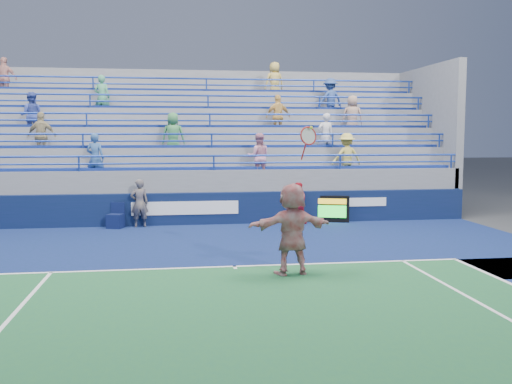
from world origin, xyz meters
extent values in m
plane|color=#333538|center=(0.00, 0.00, 0.00)|extent=(120.00, 120.00, 0.00)
cube|color=#0D2243|center=(0.00, 2.20, 0.01)|extent=(18.00, 8.40, 0.02)
cube|color=white|center=(0.00, 0.00, 0.02)|extent=(11.00, 0.10, 0.01)
cube|color=white|center=(0.00, -0.10, 0.02)|extent=(0.08, 0.30, 0.01)
cube|color=#0A1838|center=(0.00, 6.50, 0.55)|extent=(18.00, 0.30, 1.10)
cube|color=white|center=(-1.00, 6.34, 0.60)|extent=(3.60, 0.02, 0.45)
cube|color=white|center=(5.20, 6.34, 0.70)|extent=(1.80, 0.02, 0.30)
cube|color=slate|center=(0.00, 9.45, 0.55)|extent=(18.00, 5.60, 1.10)
cube|color=slate|center=(0.00, 9.45, 0.93)|extent=(18.00, 5.60, 1.85)
cube|color=navy|center=(0.00, 7.10, 1.90)|extent=(17.40, 0.45, 0.10)
cylinder|color=#1C3B9C|center=(0.00, 6.70, 2.35)|extent=(18.00, 0.07, 0.07)
cube|color=slate|center=(0.00, 9.95, 1.30)|extent=(18.00, 4.60, 2.60)
cube|color=navy|center=(0.00, 8.10, 2.65)|extent=(17.40, 0.45, 0.10)
cylinder|color=#1C3B9C|center=(0.00, 7.70, 3.10)|extent=(18.00, 0.07, 0.07)
cube|color=slate|center=(0.00, 10.45, 1.68)|extent=(18.00, 3.60, 3.35)
cube|color=navy|center=(0.00, 9.10, 3.40)|extent=(17.40, 0.45, 0.10)
cylinder|color=#1C3B9C|center=(0.00, 8.70, 3.85)|extent=(18.00, 0.07, 0.07)
cube|color=slate|center=(0.00, 10.95, 2.05)|extent=(18.00, 2.60, 4.10)
cube|color=navy|center=(0.00, 10.10, 4.15)|extent=(17.40, 0.45, 0.10)
cylinder|color=#1C3B9C|center=(0.00, 9.70, 4.60)|extent=(18.00, 0.07, 0.07)
cube|color=slate|center=(0.00, 11.45, 2.42)|extent=(18.00, 1.60, 4.85)
cube|color=navy|center=(0.00, 11.10, 4.90)|extent=(17.40, 0.45, 0.10)
cylinder|color=#1C3B9C|center=(0.00, 10.70, 5.35)|extent=(18.00, 0.07, 0.07)
imported|color=#D4B452|center=(2.90, 11.10, 5.28)|extent=(0.92, 0.70, 1.70)
imported|color=#DB988D|center=(-7.94, 11.10, 5.28)|extent=(1.07, 0.64, 1.70)
imported|color=silver|center=(4.33, 8.10, 3.03)|extent=(0.67, 0.48, 1.70)
imported|color=#3648A2|center=(-6.52, 9.10, 3.78)|extent=(0.84, 0.67, 1.70)
imported|color=#479C6E|center=(-4.09, 10.10, 4.53)|extent=(0.71, 0.56, 1.70)
imported|color=#E8B55A|center=(2.69, 9.10, 3.78)|extent=(1.05, 0.59, 1.70)
imported|color=#397F46|center=(-1.37, 8.10, 3.03)|extent=(0.87, 0.60, 1.70)
imported|color=#2D5288|center=(-4.02, 7.10, 2.28)|extent=(0.71, 0.56, 1.70)
imported|color=#D6C353|center=(4.86, 7.10, 2.28)|extent=(1.16, 0.75, 1.70)
imported|color=tan|center=(-5.96, 8.10, 3.03)|extent=(1.04, 0.54, 1.70)
imported|color=pink|center=(1.62, 7.10, 2.28)|extent=(0.88, 0.71, 1.70)
imported|color=tan|center=(5.69, 9.10, 3.78)|extent=(0.93, 0.71, 1.70)
imported|color=#2E4A8C|center=(5.05, 10.10, 4.53)|extent=(1.23, 0.92, 1.70)
cube|color=black|center=(4.03, 6.32, 0.47)|extent=(1.35, 0.54, 0.95)
cube|color=gold|center=(4.03, 6.24, 0.76)|extent=(1.16, 0.02, 0.19)
cube|color=#19E533|center=(4.03, 6.24, 0.40)|extent=(1.16, 0.02, 0.43)
cube|color=#0D163F|center=(-3.29, 6.07, 0.24)|extent=(0.60, 0.60, 0.48)
cube|color=#0D163F|center=(-3.29, 6.28, 0.66)|extent=(0.47, 0.20, 0.37)
imported|color=silver|center=(1.17, -0.87, 1.01)|extent=(1.95, 0.85, 2.03)
torus|color=#B21C15|center=(1.52, -0.87, 3.04)|extent=(0.42, 0.24, 0.41)
cylinder|color=#B21C15|center=(1.42, -0.87, 2.71)|extent=(0.09, 0.23, 0.37)
sphere|color=#CED431|center=(1.57, -0.92, 3.22)|extent=(0.07, 0.07, 0.07)
imported|color=#161B3D|center=(-2.51, 6.17, 0.81)|extent=(0.65, 0.48, 1.62)
imported|color=#AC1321|center=(2.84, 6.17, 0.72)|extent=(0.71, 0.56, 1.44)
camera|label=1|loc=(-1.36, -12.93, 3.06)|focal=40.00mm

